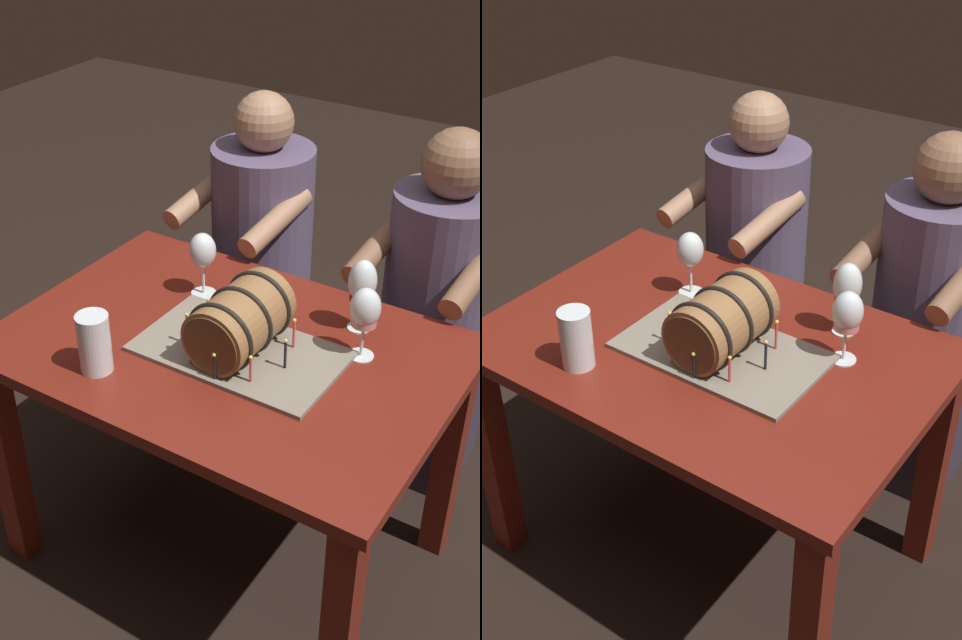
# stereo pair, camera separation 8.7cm
# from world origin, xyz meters

# --- Properties ---
(ground_plane) EXTENTS (8.00, 8.00, 0.00)m
(ground_plane) POSITION_xyz_m (0.00, 0.00, 0.00)
(ground_plane) COLOR black
(dining_table) EXTENTS (1.16, 0.81, 0.75)m
(dining_table) POSITION_xyz_m (0.00, 0.00, 0.62)
(dining_table) COLOR maroon
(dining_table) RESTS_ON ground
(barrel_cake) EXTENTS (0.52, 0.30, 0.19)m
(barrel_cake) POSITION_xyz_m (0.05, -0.01, 0.84)
(barrel_cake) COLOR gray
(barrel_cake) RESTS_ON dining_table
(wine_glass_rose) EXTENTS (0.08, 0.08, 0.20)m
(wine_glass_rose) POSITION_xyz_m (0.31, 0.14, 0.89)
(wine_glass_rose) COLOR white
(wine_glass_rose) RESTS_ON dining_table
(wine_glass_empty) EXTENTS (0.08, 0.08, 0.19)m
(wine_glass_empty) POSITION_xyz_m (-0.20, 0.18, 0.89)
(wine_glass_empty) COLOR white
(wine_glass_empty) RESTS_ON dining_table
(wine_glass_red) EXTENTS (0.08, 0.08, 0.20)m
(wine_glass_red) POSITION_xyz_m (0.25, 0.25, 0.89)
(wine_glass_red) COLOR white
(wine_glass_red) RESTS_ON dining_table
(beer_pint) EXTENTS (0.08, 0.08, 0.16)m
(beer_pint) POSITION_xyz_m (-0.21, -0.26, 0.82)
(beer_pint) COLOR white
(beer_pint) RESTS_ON dining_table
(person_seated_left) EXTENTS (0.41, 0.49, 1.18)m
(person_seated_left) POSITION_xyz_m (-0.31, 0.68, 0.55)
(person_seated_left) COLOR #372D40
(person_seated_left) RESTS_ON ground
(person_seated_right) EXTENTS (0.39, 0.48, 1.18)m
(person_seated_right) POSITION_xyz_m (0.31, 0.68, 0.55)
(person_seated_right) COLOR #372D40
(person_seated_right) RESTS_ON ground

